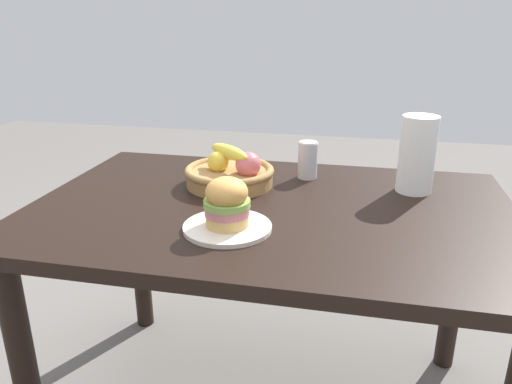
# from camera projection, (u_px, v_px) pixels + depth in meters

# --- Properties ---
(dining_table) EXTENTS (1.40, 0.90, 0.75)m
(dining_table) POSITION_uv_depth(u_px,v_px,m) (270.00, 237.00, 1.47)
(dining_table) COLOR black
(dining_table) RESTS_ON ground_plane
(plate) EXTENTS (0.23, 0.23, 0.01)m
(plate) POSITION_uv_depth(u_px,v_px,m) (227.00, 227.00, 1.28)
(plate) COLOR silver
(plate) RESTS_ON dining_table
(sandwich) EXTENTS (0.12, 0.12, 0.13)m
(sandwich) POSITION_uv_depth(u_px,v_px,m) (227.00, 202.00, 1.25)
(sandwich) COLOR #DBAD60
(sandwich) RESTS_ON plate
(soda_can) EXTENTS (0.07, 0.07, 0.13)m
(soda_can) POSITION_uv_depth(u_px,v_px,m) (308.00, 160.00, 1.66)
(soda_can) COLOR silver
(soda_can) RESTS_ON dining_table
(fruit_basket) EXTENTS (0.29, 0.29, 0.14)m
(fruit_basket) POSITION_uv_depth(u_px,v_px,m) (230.00, 173.00, 1.59)
(fruit_basket) COLOR #9E7542
(fruit_basket) RESTS_ON dining_table
(paper_towel_roll) EXTENTS (0.11, 0.11, 0.24)m
(paper_towel_roll) POSITION_uv_depth(u_px,v_px,m) (417.00, 154.00, 1.51)
(paper_towel_roll) COLOR white
(paper_towel_roll) RESTS_ON dining_table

